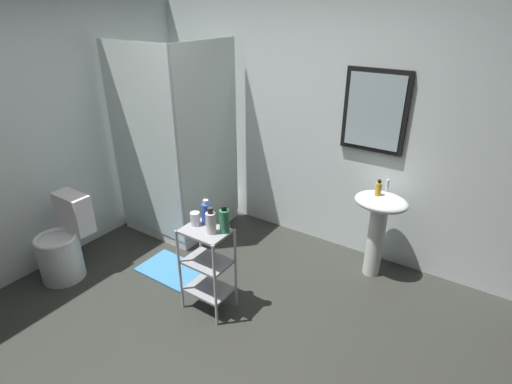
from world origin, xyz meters
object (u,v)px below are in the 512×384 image
(bath_mat, at_px, (172,270))
(body_wash_bottle_green, at_px, (224,220))
(storage_cart, at_px, (207,263))
(lotion_bottle_white, at_px, (211,222))
(shower_stall, at_px, (181,190))
(hand_soap_bottle, at_px, (378,188))
(rinse_cup, at_px, (195,219))
(pedestal_sink, at_px, (379,219))
(shampoo_bottle_blue, at_px, (206,213))
(toilet, at_px, (64,245))

(bath_mat, bearing_deg, body_wash_bottle_green, -8.58)
(storage_cart, bearing_deg, lotion_bottle_white, -1.12)
(shower_stall, xyz_separation_m, bath_mat, (0.46, -0.67, -0.45))
(shower_stall, bearing_deg, body_wash_bottle_green, -32.81)
(storage_cart, distance_m, body_wash_bottle_green, 0.43)
(hand_soap_bottle, xyz_separation_m, rinse_cup, (-1.04, -1.16, -0.08))
(pedestal_sink, xyz_separation_m, lotion_bottle_white, (-0.90, -1.20, 0.25))
(shower_stall, distance_m, body_wash_bottle_green, 1.50)
(hand_soap_bottle, bearing_deg, shower_stall, -170.82)
(hand_soap_bottle, xyz_separation_m, shampoo_bottle_blue, (-0.98, -1.09, -0.04))
(storage_cart, distance_m, hand_soap_bottle, 1.56)
(toilet, bearing_deg, hand_soap_bottle, 34.05)
(toilet, distance_m, lotion_bottle_white, 1.57)
(rinse_cup, bearing_deg, storage_cart, -10.43)
(hand_soap_bottle, xyz_separation_m, bath_mat, (-1.55, -1.00, -0.86))
(storage_cart, relative_size, shampoo_bottle_blue, 3.61)
(shower_stall, height_order, shampoo_bottle_blue, shower_stall)
(toilet, relative_size, lotion_bottle_white, 3.60)
(bath_mat, bearing_deg, lotion_bottle_white, -14.87)
(pedestal_sink, bearing_deg, lotion_bottle_white, -126.94)
(body_wash_bottle_green, bearing_deg, shampoo_bottle_blue, 173.47)
(storage_cart, height_order, lotion_bottle_white, lotion_bottle_white)
(storage_cart, bearing_deg, shampoo_bottle_blue, 122.75)
(pedestal_sink, bearing_deg, rinse_cup, -132.49)
(pedestal_sink, bearing_deg, body_wash_bottle_green, -126.11)
(hand_soap_bottle, bearing_deg, bath_mat, -147.19)
(bath_mat, bearing_deg, toilet, -143.53)
(pedestal_sink, distance_m, lotion_bottle_white, 1.52)
(lotion_bottle_white, relative_size, body_wash_bottle_green, 0.97)
(rinse_cup, distance_m, bath_mat, 0.95)
(toilet, relative_size, bath_mat, 1.27)
(toilet, relative_size, storage_cart, 1.03)
(shower_stall, distance_m, storage_cart, 1.38)
(rinse_cup, bearing_deg, body_wash_bottle_green, 9.94)
(pedestal_sink, relative_size, body_wash_bottle_green, 3.73)
(storage_cart, height_order, shampoo_bottle_blue, shampoo_bottle_blue)
(shampoo_bottle_blue, relative_size, lotion_bottle_white, 0.97)
(bath_mat, bearing_deg, shower_stall, 124.64)
(pedestal_sink, relative_size, bath_mat, 1.35)
(shower_stall, relative_size, toilet, 2.63)
(pedestal_sink, relative_size, shampoo_bottle_blue, 3.96)
(shower_stall, xyz_separation_m, lotion_bottle_white, (1.14, -0.85, 0.37))
(shampoo_bottle_blue, bearing_deg, lotion_bottle_white, -37.08)
(body_wash_bottle_green, bearing_deg, storage_cart, -154.43)
(toilet, xyz_separation_m, bath_mat, (0.76, 0.56, -0.31))
(shower_stall, height_order, rinse_cup, shower_stall)
(rinse_cup, bearing_deg, toilet, -162.33)
(pedestal_sink, bearing_deg, bath_mat, -147.21)
(storage_cart, relative_size, bath_mat, 1.23)
(shower_stall, bearing_deg, storage_cart, -38.18)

